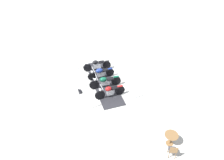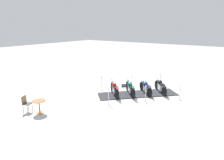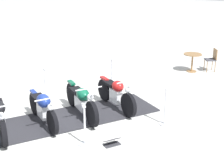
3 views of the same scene
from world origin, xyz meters
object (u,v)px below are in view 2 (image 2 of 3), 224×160
Objects in this scene: motorcycle_forest at (130,88)px; stanchion_right_mid at (132,84)px; motorcycle_navy at (145,87)px; stanchion_left_mid at (145,97)px; cafe_chair_near_table at (26,103)px; info_placard at (124,86)px; stanchion_right_front at (160,82)px; stanchion_left_front at (180,94)px; stanchion_left_rear at (109,100)px; motorcycle_maroon at (114,89)px; stanchion_right_rear at (102,85)px; motorcycle_black at (160,86)px; cafe_table at (39,104)px.

stanchion_right_mid is at bearing -18.10° from motorcycle_forest.
motorcycle_navy is 1.69m from stanchion_left_mid.
info_placard is at bearing 52.35° from cafe_chair_near_table.
stanchion_right_front is 9.98m from cafe_chair_near_table.
stanchion_left_front reaches higher than cafe_chair_near_table.
stanchion_right_mid is 3.90m from stanchion_left_rear.
motorcycle_navy is 0.99× the size of motorcycle_maroon.
stanchion_right_rear is at bearing -77.62° from stanchion_left_front.
motorcycle_navy is 1.12m from motorcycle_forest.
motorcycle_black is 8.94m from cafe_chair_near_table.
stanchion_right_mid is 1.38× the size of cafe_table.
stanchion_left_mid is at bearing 8.17° from stanchion_right_front.
motorcycle_maroon is 1.58× the size of stanchion_right_mid.
motorcycle_maroon is 1.74× the size of cafe_chair_near_table.
cafe_chair_near_table is at bearing -43.80° from stanchion_left_mid.
stanchion_left_rear is at bearing -117.79° from info_placard.
stanchion_left_mid is (1.52, 0.74, -0.15)m from motorcycle_navy.
stanchion_left_front is 4.52m from info_placard.
stanchion_left_rear reaches higher than motorcycle_navy.
cafe_chair_near_table is (7.29, -2.69, 0.22)m from stanchion_right_mid.
motorcycle_navy is 3.30m from stanchion_right_rear.
motorcycle_black is 8.27m from cafe_table.
stanchion_right_rear is 1.04× the size of stanchion_left_front.
stanchion_left_rear is at bearing 115.53° from motorcycle_black.
info_placard is 0.46× the size of cafe_chair_near_table.
stanchion_left_front reaches higher than stanchion_right_front.
motorcycle_navy is 3.76× the size of info_placard.
stanchion_left_mid is 1.21× the size of cafe_chair_near_table.
stanchion_left_mid is at bearing 45.56° from stanchion_right_mid.
motorcycle_forest reaches higher than stanchion_right_front.
info_placard is (-2.10, -0.53, -0.46)m from motorcycle_maroon.
stanchion_left_front is at bearing -49.45° from info_placard.
stanchion_left_mid is at bearing -44.44° from stanchion_left_front.
stanchion_left_rear reaches higher than motorcycle_forest.
info_placard is at bearing -162.23° from stanchion_left_rear.
cafe_table is (5.53, -2.61, 0.04)m from motorcycle_forest.
stanchion_right_rear is at bearing 60.47° from motorcycle_navy.
motorcycle_navy is 2.41m from stanchion_left_front.
stanchion_right_mid is 1.10× the size of cafe_chair_near_table.
motorcycle_maroon is at bearing 88.09° from motorcycle_navy.
stanchion_right_front is 0.88× the size of stanchion_left_rear.
info_placard is (-2.00, -2.84, -0.31)m from stanchion_left_mid.
motorcycle_navy is at bearing -153.85° from stanchion_left_mid.
stanchion_right_mid reaches higher than motorcycle_navy.
motorcycle_navy is at bearing 164.07° from stanchion_left_rear.
stanchion_right_front is (-3.97, 1.75, -0.20)m from motorcycle_maroon.
stanchion_right_mid is at bearing 164.58° from cafe_table.
cafe_table is (3.12, -2.48, 0.20)m from stanchion_left_rear.
cafe_chair_near_table is (5.60, -1.03, 0.19)m from stanchion_right_rear.
motorcycle_black reaches higher than cafe_table.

